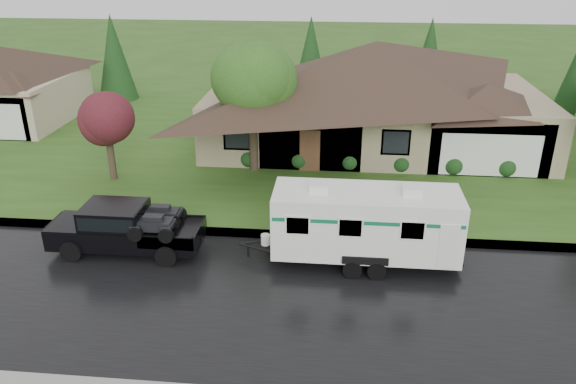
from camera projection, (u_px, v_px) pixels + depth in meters
The scene contains 10 objects.
ground at pixel (329, 269), 19.73m from camera, with size 140.00×140.00×0.00m, color #2D5219.
road at pixel (327, 302), 17.91m from camera, with size 140.00×8.00×0.01m, color black.
curb at pixel (331, 237), 21.75m from camera, with size 140.00×0.50×0.15m, color gray.
lawn at pixel (336, 135), 33.36m from camera, with size 140.00×26.00×0.15m, color #2D5219.
house_main at pixel (380, 82), 30.68m from camera, with size 19.44×10.80×6.90m.
tree_left_green at pixel (252, 84), 26.34m from camera, with size 3.77×3.77×6.24m.
tree_red at pixel (106, 120), 25.83m from camera, with size 2.54×2.54×4.20m.
shrub_row at pixel (375, 161), 27.76m from camera, with size 13.60×1.00×1.00m.
pickup_truck at pixel (123, 227), 20.55m from camera, with size 5.51×2.09×1.84m.
travel_trailer at pixel (366, 222), 19.52m from camera, with size 6.79×2.39×3.05m.
Camera 1 is at (0.20, -17.02, 10.44)m, focal length 35.00 mm.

